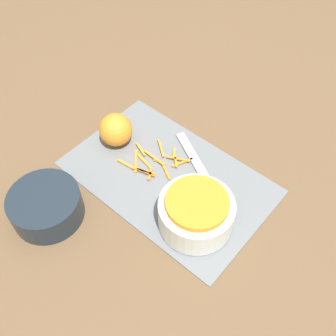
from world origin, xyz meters
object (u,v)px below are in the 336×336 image
object	(u,v)px
bowl_dark	(46,206)
knife	(212,188)
orange_left	(115,130)
bowl_speckled	(196,212)

from	to	relation	value
bowl_dark	knife	world-z (taller)	bowl_dark
orange_left	knife	bearing A→B (deg)	-171.85
knife	orange_left	xyz separation A→B (m)	(0.27, 0.04, 0.04)
bowl_dark	orange_left	world-z (taller)	orange_left
bowl_speckled	orange_left	bearing A→B (deg)	-10.46
bowl_speckled	bowl_dark	bearing A→B (deg)	36.59
bowl_dark	orange_left	distance (m)	0.25
bowl_dark	knife	bearing A→B (deg)	-129.18
bowl_speckled	orange_left	size ratio (longest dim) A/B	1.92
knife	orange_left	size ratio (longest dim) A/B	3.08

